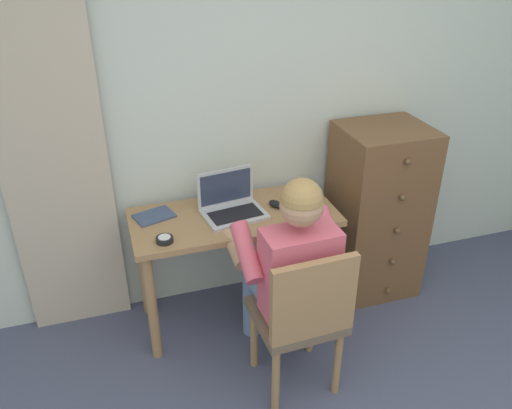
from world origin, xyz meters
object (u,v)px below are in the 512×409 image
dresser (377,211)px  laptop (231,205)px  person_seated (289,264)px  desk_clock (165,239)px  notebook_pad (154,216)px  coffee_mug (309,206)px  chair (302,315)px  desk (234,233)px  computer_mouse (276,204)px

dresser → laptop: dresser is taller
person_seated → desk_clock: size_ratio=13.32×
dresser → person_seated: (-0.80, -0.52, 0.11)m
notebook_pad → coffee_mug: 0.88m
dresser → chair: 1.06m
desk_clock → desk: bearing=21.8°
dresser → notebook_pad: size_ratio=5.36×
dresser → desk_clock: bearing=-171.5°
dresser → person_seated: 0.96m
chair → desk_clock: chair is taller
dresser → person_seated: person_seated is taller
computer_mouse → coffee_mug: coffee_mug is taller
desk_clock → chair: bearing=-40.7°
computer_mouse → notebook_pad: bearing=149.8°
desk_clock → computer_mouse: bearing=15.3°
notebook_pad → computer_mouse: bearing=-25.1°
desk_clock → coffee_mug: bearing=3.3°
chair → laptop: size_ratio=2.37×
desk_clock → person_seated: bearing=-28.7°
person_seated → laptop: size_ratio=3.23×
dresser → desk_clock: size_ratio=12.50×
desk → notebook_pad: bearing=165.8°
laptop → coffee_mug: (0.42, -0.14, -0.00)m
laptop → coffee_mug: 0.44m
person_seated → desk_clock: person_seated is taller
chair → coffee_mug: size_ratio=7.34×
desk → chair: size_ratio=1.32×
desk_clock → notebook_pad: 0.28m
coffee_mug → notebook_pad: bearing=164.9°
notebook_pad → coffee_mug: (0.84, -0.23, 0.04)m
dresser → person_seated: bearing=-147.0°
chair → desk_clock: (-0.58, 0.50, 0.25)m
desk → desk_clock: desk_clock is taller
desk → laptop: bearing=106.3°
person_seated → desk: bearing=107.6°
chair → dresser: bearing=41.5°
chair → computer_mouse: (0.10, 0.68, 0.25)m
person_seated → computer_mouse: size_ratio=11.98×
computer_mouse → desk_clock: bearing=172.7°
desk → coffee_mug: 0.46m
person_seated → coffee_mug: size_ratio=9.99×
chair → notebook_pad: chair is taller
chair → person_seated: size_ratio=0.73×
person_seated → notebook_pad: (-0.59, 0.59, 0.06)m
desk_clock → dresser: bearing=8.5°
desk → dresser: 0.95m
person_seated → computer_mouse: (0.11, 0.50, 0.07)m
laptop → computer_mouse: 0.27m
chair → person_seated: (-0.01, 0.18, 0.18)m
dresser → notebook_pad: dresser is taller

